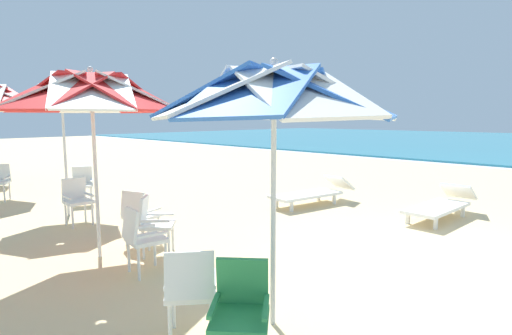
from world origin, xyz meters
TOP-DOWN VIEW (x-y plane):
  - ground_plane at (0.00, 0.00)m, footprint 80.00×80.00m
  - beach_umbrella_0 at (-0.68, -2.58)m, footprint 2.25×2.25m
  - plastic_chair_0 at (-0.99, -3.30)m, footprint 0.63×0.63m
  - plastic_chair_1 at (-0.41, -3.25)m, footprint 0.63×0.63m
  - beach_umbrella_1 at (-3.67, -2.95)m, footprint 2.44×2.44m
  - plastic_chair_2 at (-3.19, -2.36)m, footprint 0.63×0.63m
  - plastic_chair_3 at (-2.67, -2.84)m, footprint 0.50×0.53m
  - plastic_chair_4 at (-3.76, -2.27)m, footprint 0.56×0.58m
  - beach_umbrella_2 at (-6.47, -2.35)m, footprint 1.98×1.98m
  - plastic_chair_5 at (-5.63, -2.49)m, footprint 0.48×0.45m
  - plastic_chair_6 at (-7.29, -1.72)m, footprint 0.60×0.58m
  - sun_lounger_1 at (-0.99, 2.69)m, footprint 0.72×2.17m
  - sun_lounger_2 at (-3.53, 1.94)m, footprint 1.01×2.22m

SIDE VIEW (x-z plane):
  - ground_plane at x=0.00m, z-range 0.00..0.00m
  - sun_lounger_1 at x=-0.99m, z-range -0.03..0.59m
  - sun_lounger_2 at x=-3.53m, z-range -0.03..0.59m
  - plastic_chair_0 at x=-0.99m, z-range 0.06..0.93m
  - plastic_chair_1 at x=-0.41m, z-range 0.06..0.93m
  - plastic_chair_2 at x=-3.19m, z-range 0.06..0.93m
  - plastic_chair_3 at x=-2.67m, z-range 0.06..0.93m
  - plastic_chair_4 at x=-3.76m, z-range 0.06..0.93m
  - plastic_chair_5 at x=-5.63m, z-range 0.06..0.93m
  - plastic_chair_6 at x=-7.29m, z-range 0.06..0.93m
  - beach_umbrella_0 at x=-0.68m, z-range 0.91..3.42m
  - beach_umbrella_1 at x=-3.67m, z-range 0.95..3.62m
  - beach_umbrella_2 at x=-6.47m, z-range 0.96..3.65m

